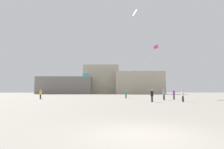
# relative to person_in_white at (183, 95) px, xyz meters

# --- Properties ---
(ground_plane) EXTENTS (300.00, 300.00, 0.00)m
(ground_plane) POSITION_rel_person_in_white_xyz_m (-9.47, -16.97, -0.91)
(ground_plane) COLOR #9E9689
(person_in_white) EXTENTS (0.36, 0.36, 1.66)m
(person_in_white) POSITION_rel_person_in_white_xyz_m (0.00, 0.00, 0.00)
(person_in_white) COLOR #2D2D33
(person_in_white) RESTS_ON ground_plane
(person_in_black) EXTENTS (0.36, 0.36, 1.67)m
(person_in_black) POSITION_rel_person_in_white_xyz_m (-4.21, -0.11, 0.01)
(person_in_black) COLOR #2D2D33
(person_in_black) RESTS_ON ground_plane
(person_in_yellow) EXTENTS (0.37, 0.37, 1.71)m
(person_in_yellow) POSITION_rel_person_in_white_xyz_m (-21.55, 9.01, 0.03)
(person_in_yellow) COLOR #2D2D33
(person_in_yellow) RESTS_ON ground_plane
(person_in_purple) EXTENTS (0.37, 0.37, 1.70)m
(person_in_purple) POSITION_rel_person_in_white_xyz_m (1.43, 6.25, 0.02)
(person_in_purple) COLOR #2D2D33
(person_in_purple) RESTS_ON ground_plane
(person_in_grey) EXTENTS (0.39, 0.39, 1.77)m
(person_in_grey) POSITION_rel_person_in_white_xyz_m (-0.95, 4.42, 0.06)
(person_in_grey) COLOR #2D2D33
(person_in_grey) RESTS_ON ground_plane
(person_in_teal) EXTENTS (0.34, 0.34, 1.57)m
(person_in_teal) POSITION_rel_person_in_white_xyz_m (-5.98, 11.56, -0.05)
(person_in_teal) COLOR #2D2D33
(person_in_teal) RESTS_ON ground_plane
(kite_cyan_delta) EXTENTS (9.16, 6.96, 4.28)m
(kite_cyan_delta) POSITION_rel_person_in_white_xyz_m (-14.31, 18.07, 4.20)
(kite_cyan_delta) COLOR #1EB2C6
(kite_magenta_delta) EXTENTS (7.74, 3.08, 10.05)m
(kite_magenta_delta) POSITION_rel_person_in_white_xyz_m (0.85, 13.81, 9.91)
(kite_magenta_delta) COLOR #D12899
(kite_emerald_delta) EXTENTS (4.50, 3.17, 14.44)m
(kite_emerald_delta) POSITION_rel_person_in_white_xyz_m (-4.98, 6.69, 14.09)
(kite_emerald_delta) COLOR green
(building_left_hall) EXTENTS (26.44, 9.79, 8.25)m
(building_left_hall) POSITION_rel_person_in_white_xyz_m (-28.47, 63.71, 3.22)
(building_left_hall) COLOR gray
(building_left_hall) RESTS_ON ground_plane
(building_centre_hall) EXTENTS (18.99, 18.62, 14.61)m
(building_centre_hall) POSITION_rel_person_in_white_xyz_m (-10.47, 72.64, 6.40)
(building_centre_hall) COLOR #B2A893
(building_centre_hall) RESTS_ON ground_plane
(building_right_hall) EXTENTS (23.45, 13.16, 10.57)m
(building_right_hall) POSITION_rel_person_in_white_xyz_m (7.53, 61.27, 4.37)
(building_right_hall) COLOR #B2A893
(building_right_hall) RESTS_ON ground_plane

